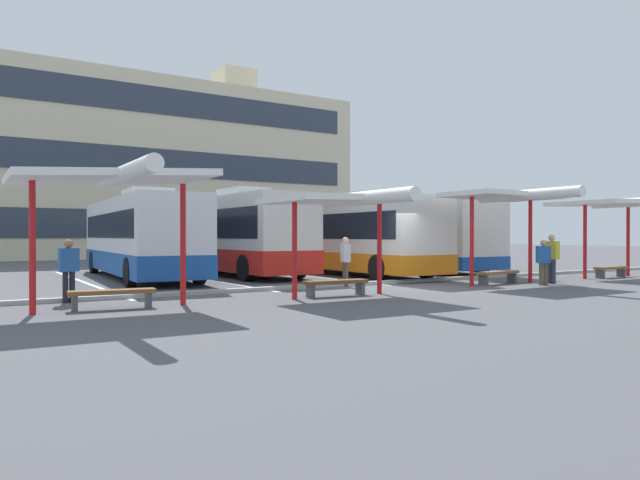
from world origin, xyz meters
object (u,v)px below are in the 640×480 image
Objects in this scene: waiting_shelter_1 at (345,201)px; bench_1 at (336,284)px; coach_bus_0 at (140,238)px; bench_2 at (498,274)px; waiting_shelter_3 at (614,204)px; coach_bus_3 at (400,235)px; waiting_passenger_1 at (552,255)px; waiting_passenger_3 at (543,260)px; waiting_shelter_2 at (508,198)px; bench_0 at (112,294)px; bench_3 at (611,269)px; coach_bus_1 at (229,236)px; waiting_passenger_0 at (69,267)px; waiting_shelter_0 at (115,179)px; coach_bus_2 at (342,237)px; waiting_passenger_2 at (345,258)px.

waiting_shelter_1 reaches higher than bench_1.
bench_2 is (9.97, -9.57, -1.25)m from coach_bus_0.
bench_2 is 6.86m from waiting_shelter_3.
coach_bus_3 is 13.29m from bench_1.
waiting_shelter_1 reaches higher than waiting_passenger_1.
waiting_shelter_3 is 3.20× the size of waiting_passenger_3.
waiting_shelter_2 is at bearing -90.00° from bench_2.
waiting_passenger_3 is (10.82, -10.80, -0.71)m from coach_bus_0.
bench_0 is 0.46× the size of waiting_shelter_2.
bench_3 is (6.32, -0.36, -0.00)m from bench_2.
bench_2 is at bearing 176.70° from bench_3.
waiting_shelter_1 is at bearing -90.00° from bench_1.
coach_bus_1 is 6.94× the size of waiting_passenger_0.
waiting_shelter_0 is at bearing -178.72° from bench_2.
coach_bus_0 is 15.72m from waiting_passenger_1.
coach_bus_2 reaches higher than bench_3.
coach_bus_1 reaches higher than waiting_shelter_3.
bench_1 is at bearing -3.44° from bench_0.
coach_bus_2 is at bearing 135.15° from waiting_shelter_3.
waiting_shelter_3 is at bearing 1.21° from waiting_shelter_1.
coach_bus_1 is at bearing 121.64° from bench_2.
waiting_shelter_0 is at bearing 179.39° from waiting_shelter_2.
coach_bus_1 is at bearing 53.90° from bench_0.
waiting_shelter_3 is 5.90m from waiting_passenger_3.
coach_bus_3 is 2.64× the size of waiting_shelter_0.
waiting_passenger_2 is at bearing 151.11° from waiting_passenger_3.
waiting_passenger_2 is (4.85, -7.51, -0.64)m from coach_bus_0.
waiting_shelter_3 reaches higher than waiting_passenger_3.
coach_bus_3 is 2.50× the size of waiting_shelter_3.
bench_3 is at bearing -3.30° from bench_2.
bench_3 is 1.10× the size of waiting_passenger_1.
waiting_shelter_1 is at bearing -95.99° from coach_bus_1.
waiting_shelter_1 is 3.86m from waiting_passenger_2.
waiting_shelter_3 reaches higher than bench_0.
coach_bus_1 is at bearing 171.91° from coach_bus_3.
waiting_passenger_3 is (0.85, -1.23, 0.54)m from bench_2.
coach_bus_1 reaches higher than waiting_passenger_2.
waiting_shelter_1 is 2.64× the size of waiting_passenger_1.
coach_bus_1 is 12.13m from bench_0.
waiting_shelter_3 reaches higher than waiting_passenger_1.
waiting_shelter_0 reaches higher than waiting_shelter_2.
waiting_passenger_0 is at bearing -155.58° from coach_bus_2.
waiting_shelter_2 is (13.12, -0.45, 2.67)m from bench_0.
waiting_passenger_1 reaches higher than waiting_passenger_3.
waiting_shelter_0 is 14.97m from waiting_passenger_1.
waiting_passenger_0 is 15.74m from waiting_passenger_1.
waiting_shelter_0 is at bearing 179.79° from bench_3.
bench_1 and bench_2 have the same top height.
waiting_passenger_3 is at bearing -55.39° from bench_2.
bench_1 is at bearing 176.12° from waiting_passenger_1.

